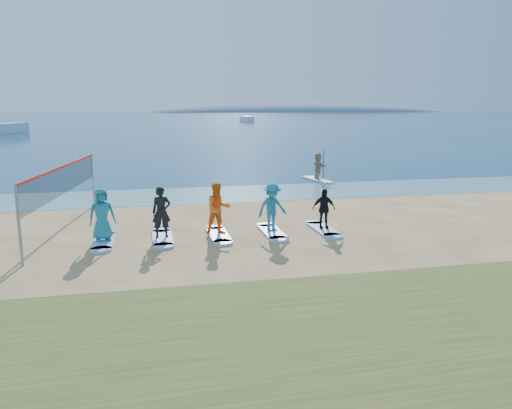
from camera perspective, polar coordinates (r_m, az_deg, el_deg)
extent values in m
plane|color=tan|center=(17.11, 5.08, -4.75)|extent=(600.00, 600.00, 0.00)
plane|color=teal|center=(27.05, -1.59, 1.29)|extent=(600.00, 600.00, 0.00)
plane|color=navy|center=(175.80, -10.96, 9.61)|extent=(600.00, 600.00, 0.00)
ellipsoid|color=slate|center=(331.15, 5.23, 10.49)|extent=(220.00, 56.00, 18.00)
cylinder|color=gray|center=(16.26, -25.47, -2.14)|extent=(0.09, 0.09, 2.50)
cylinder|color=gray|center=(24.72, -18.15, 2.69)|extent=(0.09, 0.09, 2.50)
cube|color=black|center=(20.33, -21.19, 2.58)|extent=(1.27, 8.92, 1.00)
cube|color=red|center=(20.26, -21.29, 4.03)|extent=(1.30, 8.92, 0.10)
cube|color=silver|center=(31.78, 7.08, 2.81)|extent=(1.14, 3.07, 0.12)
imported|color=tan|center=(31.67, 7.12, 4.39)|extent=(0.60, 1.56, 1.64)
cube|color=silver|center=(91.68, -26.44, 7.22)|extent=(5.05, 8.38, 1.76)
cube|color=silver|center=(132.62, -1.06, 9.31)|extent=(2.93, 5.99, 1.75)
cube|color=#9BBEF0|center=(18.23, -17.02, -4.05)|extent=(0.70, 2.20, 0.09)
imported|color=teal|center=(18.01, -17.19, -1.10)|extent=(1.02, 0.80, 1.83)
cube|color=#9BBEF0|center=(18.17, -10.64, -3.79)|extent=(0.70, 2.20, 0.09)
imported|color=black|center=(17.95, -10.76, -0.86)|extent=(0.69, 0.48, 1.81)
cube|color=#9BBEF0|center=(18.33, -4.31, -3.49)|extent=(0.70, 2.20, 0.09)
imported|color=orange|center=(18.10, -4.36, -0.46)|extent=(1.01, 0.84, 1.89)
cube|color=#9BBEF0|center=(18.71, 1.84, -3.16)|extent=(0.70, 2.20, 0.09)
imported|color=teal|center=(18.49, 1.86, -0.33)|extent=(1.30, 0.95, 1.80)
cube|color=#9BBEF0|center=(19.29, 7.67, -2.81)|extent=(0.70, 2.20, 0.09)
imported|color=black|center=(19.11, 7.74, -0.47)|extent=(0.92, 0.44, 1.52)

